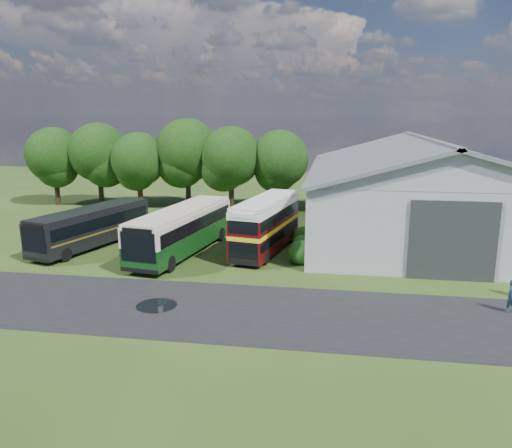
% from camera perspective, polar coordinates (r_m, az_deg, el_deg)
% --- Properties ---
extents(ground, '(120.00, 120.00, 0.00)m').
position_cam_1_polar(ground, '(29.98, -6.59, -7.32)').
color(ground, '#213812').
rests_on(ground, ground).
extents(asphalt_road, '(60.00, 8.00, 0.02)m').
position_cam_1_polar(asphalt_road, '(26.59, -2.03, -9.91)').
color(asphalt_road, black).
rests_on(asphalt_road, ground).
extents(puddle, '(2.20, 2.20, 0.01)m').
position_cam_1_polar(puddle, '(27.76, -11.30, -9.16)').
color(puddle, black).
rests_on(puddle, ground).
extents(storage_shed, '(18.80, 24.80, 8.15)m').
position_cam_1_polar(storage_shed, '(44.07, 18.48, 4.15)').
color(storage_shed, gray).
rests_on(storage_shed, ground).
extents(tree_far_left, '(6.12, 6.12, 8.64)m').
position_cam_1_polar(tree_far_left, '(59.83, -22.08, 7.31)').
color(tree_far_left, black).
rests_on(tree_far_left, ground).
extents(tree_left_a, '(6.46, 6.46, 9.12)m').
position_cam_1_polar(tree_left_a, '(57.84, -17.57, 7.80)').
color(tree_left_a, black).
rests_on(tree_left_a, ground).
extents(tree_left_b, '(5.78, 5.78, 8.16)m').
position_cam_1_polar(tree_left_b, '(54.92, -13.28, 7.17)').
color(tree_left_b, black).
rests_on(tree_left_b, ground).
extents(tree_mid, '(6.80, 6.80, 9.60)m').
position_cam_1_polar(tree_mid, '(54.38, -7.88, 8.32)').
color(tree_mid, black).
rests_on(tree_mid, ground).
extents(tree_right_a, '(6.26, 6.26, 8.83)m').
position_cam_1_polar(tree_right_a, '(52.21, -2.88, 7.70)').
color(tree_right_a, black).
rests_on(tree_right_a, ground).
extents(tree_right_b, '(5.98, 5.98, 8.45)m').
position_cam_1_polar(tree_right_b, '(52.22, 2.73, 7.43)').
color(tree_right_b, black).
rests_on(tree_right_b, ground).
extents(shrub_front, '(1.70, 1.70, 1.70)m').
position_cam_1_polar(shrub_front, '(34.69, 5.09, -4.49)').
color(shrub_front, '#194714').
rests_on(shrub_front, ground).
extents(shrub_mid, '(1.60, 1.60, 1.60)m').
position_cam_1_polar(shrub_mid, '(36.60, 5.32, -3.57)').
color(shrub_mid, '#194714').
rests_on(shrub_mid, ground).
extents(shrub_back, '(1.80, 1.80, 1.80)m').
position_cam_1_polar(shrub_back, '(38.52, 5.52, -2.75)').
color(shrub_back, '#194714').
rests_on(shrub_back, ground).
extents(bus_green_single, '(4.74, 12.44, 3.35)m').
position_cam_1_polar(bus_green_single, '(36.95, -8.43, -0.64)').
color(bus_green_single, black).
rests_on(bus_green_single, ground).
extents(bus_maroon_double, '(4.15, 9.64, 4.02)m').
position_cam_1_polar(bus_maroon_double, '(37.01, 1.17, -0.13)').
color(bus_maroon_double, black).
rests_on(bus_maroon_double, ground).
extents(bus_dark_single, '(5.43, 11.21, 3.01)m').
position_cam_1_polar(bus_dark_single, '(40.40, -18.27, -0.27)').
color(bus_dark_single, black).
rests_on(bus_dark_single, ground).
extents(visitor_a, '(0.75, 0.64, 1.73)m').
position_cam_1_polar(visitor_a, '(29.27, 27.21, -7.41)').
color(visitor_a, '#192B38').
rests_on(visitor_a, ground).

